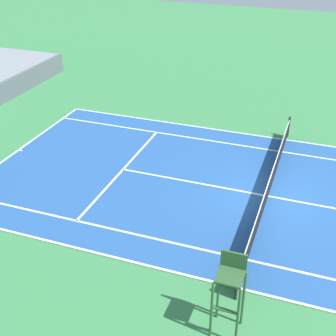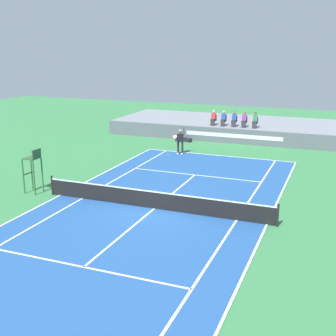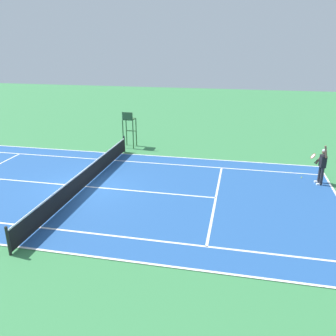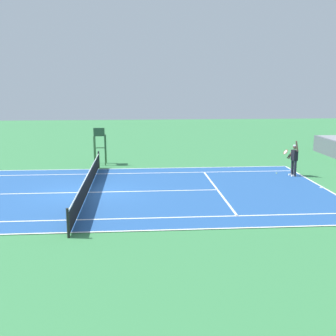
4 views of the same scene
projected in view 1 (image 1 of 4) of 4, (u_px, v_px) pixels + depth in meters
The scene contains 4 objects.
ground_plane at pixel (268, 197), 18.67m from camera, with size 80.00×80.00×0.00m, color #387F47.
court at pixel (268, 196), 18.66m from camera, with size 11.08×23.88×0.03m.
net at pixel (269, 186), 18.41m from camera, with size 11.98×0.10×1.07m.
umpire_chair at pixel (230, 286), 12.11m from camera, with size 0.77×0.77×2.44m.
Camera 1 is at (-16.12, -1.56, 10.18)m, focal length 49.67 mm.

